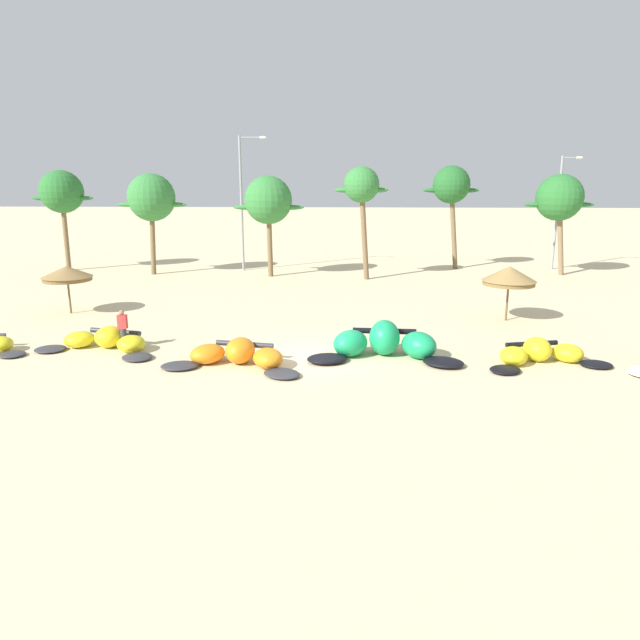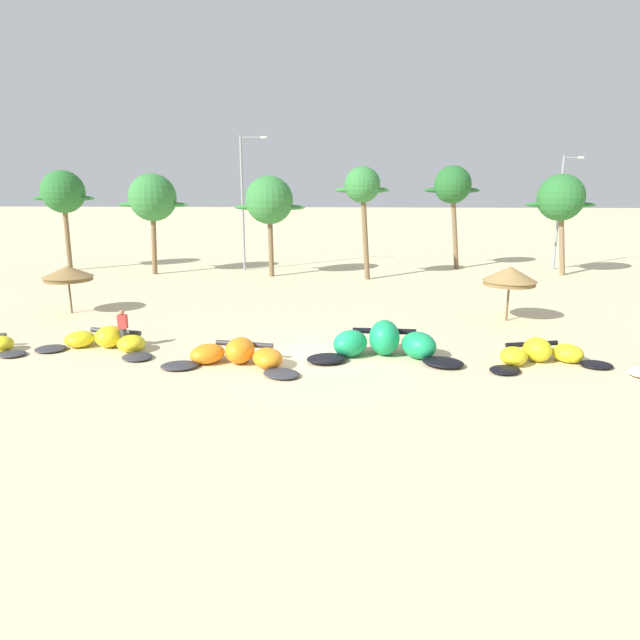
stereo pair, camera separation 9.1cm
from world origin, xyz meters
TOP-DOWN VIEW (x-y plane):
  - ground_plane at (0.00, 0.00)m, footprint 260.00×260.00m
  - kite_left at (-8.54, 0.65)m, footprint 5.39×3.09m
  - kite_left_of_center at (-2.75, -1.12)m, footprint 5.48×3.00m
  - kite_center at (2.77, 0.20)m, footprint 6.19×2.97m
  - kite_right_of_center at (8.60, -0.30)m, footprint 4.93×2.86m
  - beach_umbrella_near_van at (-13.05, 6.85)m, footprint 2.51×2.51m
  - beach_umbrella_middle at (9.13, 6.44)m, footprint 2.59×2.59m
  - person_near_kites at (-7.81, 0.78)m, footprint 0.36×0.24m
  - palm_leftmost at (-20.12, 21.02)m, footprint 4.75×3.17m
  - palm_left at (-12.81, 19.49)m, footprint 5.08×3.39m
  - palm_left_of_gap at (-4.32, 19.01)m, footprint 5.02×3.35m
  - palm_center_left at (2.17, 18.12)m, footprint 3.62×2.41m
  - palm_center_right at (9.10, 23.39)m, footprint 4.25×2.83m
  - palm_right_of_gap at (16.30, 20.70)m, footprint 4.94×3.29m
  - lamppost_west at (-6.56, 21.71)m, footprint 2.10×0.24m
  - lamppost_west_center at (17.37, 23.52)m, footprint 1.59×0.24m

SIDE VIEW (x-z plane):
  - ground_plane at x=0.00m, z-range 0.00..0.00m
  - kite_left at x=-8.54m, z-range -0.10..0.79m
  - kite_right_of_center at x=8.60m, z-range -0.11..0.82m
  - kite_left_of_center at x=-2.75m, z-range -0.11..0.86m
  - kite_center at x=2.77m, z-range -0.16..1.22m
  - person_near_kites at x=-7.81m, z-range 0.01..1.63m
  - beach_umbrella_near_van at x=-13.05m, z-range 0.86..3.33m
  - beach_umbrella_middle at x=9.13m, z-range 0.89..3.58m
  - lamppost_west_center at x=17.37m, z-range 0.51..9.04m
  - palm_left_of_gap at x=-4.32m, z-range 1.80..8.87m
  - palm_right_of_gap at x=16.30m, z-range 1.89..9.08m
  - palm_left at x=-12.81m, z-range 1.87..9.12m
  - lamppost_west at x=-6.56m, z-range 0.58..10.51m
  - palm_leftmost at x=-20.12m, z-range 2.09..9.59m
  - palm_center_left at x=2.17m, z-range 2.43..10.10m
  - palm_center_right at x=9.10m, z-range 2.38..10.23m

